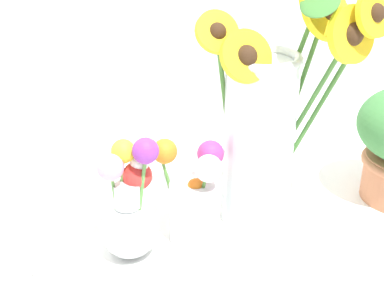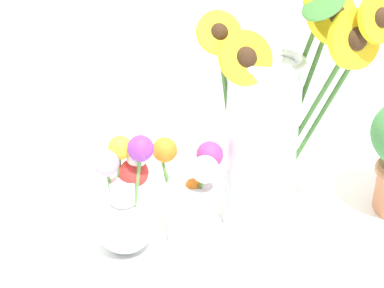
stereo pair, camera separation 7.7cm
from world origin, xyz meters
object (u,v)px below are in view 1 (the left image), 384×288
object	(u,v)px
vase_bulb_right	(130,210)
mason_jar_sunflowers	(265,122)
serving_tray	(192,232)
vase_small_center	(193,197)

from	to	relation	value
vase_bulb_right	mason_jar_sunflowers	bearing A→B (deg)	-3.00
mason_jar_sunflowers	serving_tray	bearing A→B (deg)	164.97
serving_tray	mason_jar_sunflowers	world-z (taller)	mason_jar_sunflowers
mason_jar_sunflowers	vase_small_center	xyz separation A→B (m)	(-0.12, 0.00, -0.10)
vase_small_center	mason_jar_sunflowers	bearing A→B (deg)	-2.39
serving_tray	vase_small_center	xyz separation A→B (m)	(-0.01, -0.02, 0.08)
mason_jar_sunflowers	vase_small_center	size ratio (longest dim) A/B	2.72
serving_tray	vase_small_center	size ratio (longest dim) A/B	3.25
vase_small_center	vase_bulb_right	bearing A→B (deg)	176.26
mason_jar_sunflowers	vase_bulb_right	distance (m)	0.24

